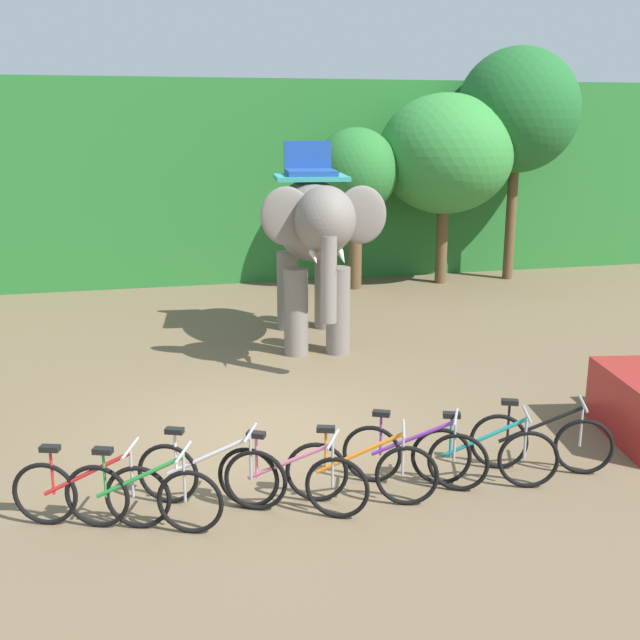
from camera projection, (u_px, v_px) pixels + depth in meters
ground_plane at (264, 434)px, 10.43m from camera, size 80.00×80.00×0.00m
foliage_hedge at (187, 176)px, 22.04m from camera, size 36.00×6.00×5.18m
tree_center_right at (356, 173)px, 18.78m from camera, size 2.06×2.06×4.00m
tree_far_right at (445, 154)px, 19.36m from camera, size 3.44×3.44×4.84m
tree_center_left at (518, 111)px, 19.62m from camera, size 3.14×3.14×5.99m
elephant at (313, 230)px, 14.05m from camera, size 2.11×4.22×3.78m
bike_red at (91, 493)px, 7.98m from camera, size 1.64×0.68×0.92m
bike_green at (143, 496)px, 7.90m from camera, size 1.62×0.73×0.92m
bike_white at (211, 474)px, 8.39m from camera, size 1.60×0.78×0.92m
bike_pink at (292, 480)px, 8.26m from camera, size 1.54×0.86×0.92m
bike_orange at (361, 471)px, 8.47m from camera, size 1.64×0.69×0.92m
bike_purple at (414, 456)px, 8.86m from camera, size 1.55×0.85×0.92m
bike_teal at (484, 455)px, 8.87m from camera, size 1.64×0.69×0.92m
bike_black at (541, 442)px, 9.25m from camera, size 1.60×0.77×0.92m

